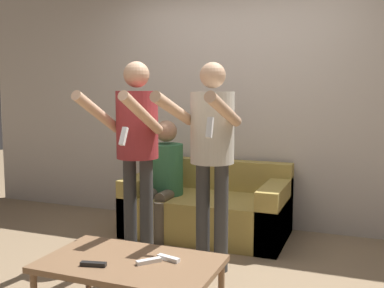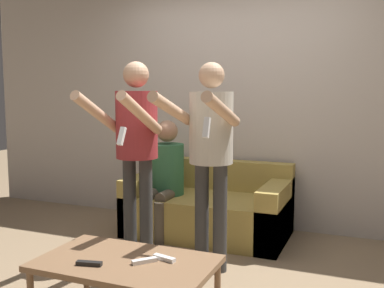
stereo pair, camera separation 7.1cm
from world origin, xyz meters
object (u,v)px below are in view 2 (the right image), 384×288
remote_far (164,258)px  person_seated (165,173)px  remote_near (89,263)px  couch (209,209)px  person_standing_left (136,137)px  coffee_table (126,266)px  person_standing_right (210,142)px  remote_mid (144,261)px

remote_far → person_seated: bearing=115.5°
person_seated → remote_near: (0.40, -1.83, -0.19)m
couch → person_seated: (-0.39, -0.17, 0.36)m
person_standing_left → coffee_table: person_standing_left is taller
person_standing_right → couch: bearing=110.6°
person_standing_right → person_seated: 1.08m
person_seated → remote_far: 1.77m
person_standing_right → person_standing_left: bearing=179.7°
remote_near → couch: bearing=90.1°
coffee_table → remote_near: (-0.15, -0.15, 0.05)m
couch → remote_mid: size_ratio=11.29×
person_standing_left → remote_far: (0.69, -0.90, -0.61)m
person_standing_right → coffee_table: (-0.17, -0.99, -0.65)m
person_seated → couch: bearing=23.6°
remote_near → remote_mid: size_ratio=1.13×
remote_mid → person_standing_right: bearing=87.3°
coffee_table → remote_mid: size_ratio=7.64×
remote_near → remote_far: same height
person_seated → person_standing_right: bearing=-44.0°
remote_far → coffee_table: bearing=-156.8°
person_standing_left → remote_far: person_standing_left is taller
person_standing_left → remote_near: 1.33m
person_standing_left → person_standing_right: bearing=-0.3°
coffee_table → remote_mid: 0.13m
person_standing_right → remote_mid: bearing=-92.7°
couch → coffee_table: size_ratio=1.48×
person_standing_right → coffee_table: person_standing_right is taller
person_seated → remote_far: size_ratio=7.30×
remote_mid → couch: bearing=98.6°
person_seated → coffee_table: (0.55, -1.68, -0.24)m
couch → coffee_table: couch is taller
coffee_table → remote_far: remote_far is taller
person_standing_left → remote_mid: bearing=-58.5°
person_standing_right → remote_far: person_standing_right is taller
person_seated → remote_near: size_ratio=7.30×
coffee_table → remote_near: size_ratio=6.75×
person_seated → coffee_table: size_ratio=1.08×
person_standing_left → remote_near: (0.33, -1.14, -0.61)m
remote_near → remote_mid: 0.32m
person_standing_right → remote_mid: person_standing_right is taller
person_seated → remote_mid: size_ratio=8.25×
couch → remote_mid: bearing=-81.4°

